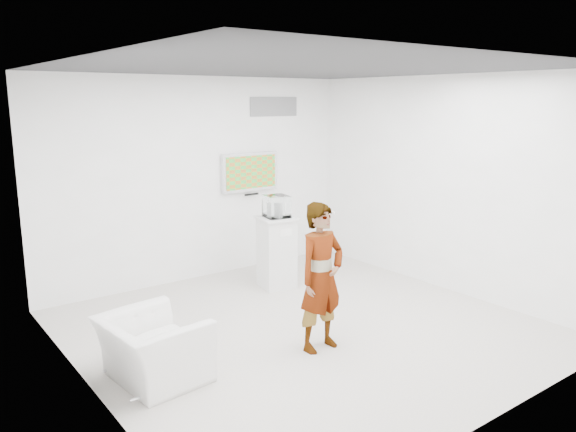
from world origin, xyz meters
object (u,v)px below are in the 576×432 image
(person, at_px, (321,277))
(floor_uplight, at_px, (323,246))
(pedestal, at_px, (277,252))
(tv, at_px, (250,172))
(armchair, at_px, (153,349))

(person, bearing_deg, floor_uplight, 45.45)
(person, distance_m, pedestal, 2.15)
(floor_uplight, bearing_deg, tv, 176.15)
(person, distance_m, floor_uplight, 3.88)
(tv, xyz_separation_m, armchair, (-2.80, -2.56, -1.24))
(armchair, relative_size, floor_uplight, 3.69)
(person, relative_size, armchair, 1.67)
(pedestal, relative_size, floor_uplight, 3.91)
(pedestal, bearing_deg, tv, 77.42)
(person, xyz_separation_m, pedestal, (0.82, 1.96, -0.30))
(armchair, distance_m, floor_uplight, 4.91)
(tv, bearing_deg, pedestal, -102.58)
(person, height_order, floor_uplight, person)
(tv, height_order, floor_uplight, tv)
(armchair, height_order, floor_uplight, armchair)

